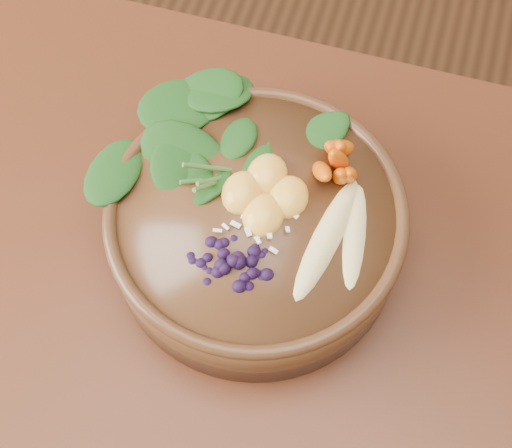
{
  "coord_description": "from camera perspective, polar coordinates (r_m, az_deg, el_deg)",
  "views": [
    {
      "loc": [
        0.03,
        -0.13,
        1.4
      ],
      "look_at": [
        -0.06,
        0.17,
        0.8
      ],
      "focal_mm": 50.0,
      "sensor_mm": 36.0,
      "label": 1
    }
  ],
  "objects": [
    {
      "name": "stoneware_bowl",
      "position": [
        0.69,
        0.0,
        -0.38
      ],
      "size": [
        0.31,
        0.31,
        0.08
      ],
      "primitive_type": "cylinder",
      "rotation": [
        0.0,
        0.0,
        -0.1
      ],
      "color": "#4B2D18",
      "rests_on": "dining_table"
    },
    {
      "name": "banana_halves",
      "position": [
        0.63,
        6.92,
        -0.47
      ],
      "size": [
        0.07,
        0.16,
        0.03
      ],
      "rotation": [
        0.0,
        0.0,
        -0.1
      ],
      "color": "#E0CC84",
      "rests_on": "stoneware_bowl"
    },
    {
      "name": "carrot_cluster",
      "position": [
        0.65,
        6.7,
        6.67
      ],
      "size": [
        0.06,
        0.06,
        0.08
      ],
      "primitive_type": null,
      "rotation": [
        0.0,
        0.0,
        -0.1
      ],
      "color": "#DC6005",
      "rests_on": "stoneware_bowl"
    },
    {
      "name": "kale_heap",
      "position": [
        0.67,
        -1.55,
        7.27
      ],
      "size": [
        0.2,
        0.18,
        0.04
      ],
      "primitive_type": null,
      "rotation": [
        0.0,
        0.0,
        -0.1
      ],
      "color": "#1A4215",
      "rests_on": "stoneware_bowl"
    },
    {
      "name": "coconut_flakes",
      "position": [
        0.64,
        -0.5,
        -0.17
      ],
      "size": [
        0.1,
        0.08,
        0.01
      ],
      "primitive_type": null,
      "rotation": [
        0.0,
        0.0,
        -0.1
      ],
      "color": "white",
      "rests_on": "stoneware_bowl"
    },
    {
      "name": "blueberry_pile",
      "position": [
        0.61,
        -1.83,
        -2.52
      ],
      "size": [
        0.14,
        0.11,
        0.04
      ],
      "primitive_type": null,
      "rotation": [
        0.0,
        0.0,
        -0.1
      ],
      "color": "black",
      "rests_on": "stoneware_bowl"
    },
    {
      "name": "mandarin_cluster",
      "position": [
        0.65,
        0.75,
        2.98
      ],
      "size": [
        0.09,
        0.1,
        0.03
      ],
      "primitive_type": null,
      "rotation": [
        0.0,
        0.0,
        -0.1
      ],
      "color": "gold",
      "rests_on": "stoneware_bowl"
    }
  ]
}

